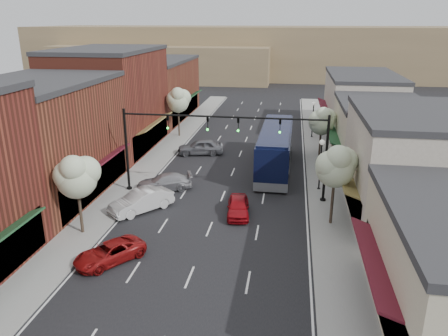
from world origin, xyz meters
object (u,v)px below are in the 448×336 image
at_px(signal_mast_right, 295,145).
at_px(tree_left_far, 178,100).
at_px(signal_mast_left, 154,139).
at_px(parked_car_a, 110,253).
at_px(tree_right_near, 336,165).
at_px(parked_car_c, 164,182).
at_px(tree_right_far, 322,120).
at_px(parked_car_d, 200,147).
at_px(red_hatchback, 238,207).
at_px(lamp_post_near, 321,156).
at_px(tree_left_near, 77,175).
at_px(lamp_post_far, 313,113).
at_px(coach_bus, 275,148).
at_px(parked_car_b, 141,201).

xyz_separation_m(signal_mast_right, tree_left_far, (-13.87, 17.95, -0.02)).
height_order(signal_mast_left, parked_car_a, signal_mast_left).
bearing_deg(tree_right_near, parked_car_c, 160.58).
bearing_deg(tree_right_far, parked_car_c, -140.15).
height_order(tree_right_far, parked_car_a, tree_right_far).
bearing_deg(parked_car_d, red_hatchback, 10.00).
xyz_separation_m(signal_mast_left, tree_left_far, (-2.63, 17.95, -0.02)).
bearing_deg(signal_mast_left, lamp_post_near, 10.56).
relative_size(signal_mast_left, tree_left_far, 1.34).
bearing_deg(tree_left_near, signal_mast_left, 71.90).
bearing_deg(lamp_post_far, tree_left_far, -172.70).
relative_size(tree_right_near, red_hatchback, 1.51).
height_order(lamp_post_far, red_hatchback, lamp_post_far).
bearing_deg(coach_bus, tree_left_far, 140.00).
xyz_separation_m(tree_left_far, lamp_post_far, (16.05, 2.06, -1.60)).
distance_m(coach_bus, parked_car_a, 20.68).
distance_m(lamp_post_far, red_hatchback, 24.31).
distance_m(signal_mast_left, tree_left_near, 8.48).
xyz_separation_m(tree_left_near, parked_car_a, (3.19, -3.04, -3.63)).
height_order(red_hatchback, parked_car_a, red_hatchback).
xyz_separation_m(red_hatchback, parked_car_a, (-6.73, -7.69, -0.08)).
height_order(tree_right_far, red_hatchback, tree_right_far).
xyz_separation_m(tree_left_far, parked_car_c, (3.13, -17.25, -3.93)).
bearing_deg(tree_right_far, tree_left_far, 160.13).
distance_m(tree_right_far, parked_car_c, 17.86).
height_order(tree_left_far, coach_bus, tree_left_far).
bearing_deg(tree_left_far, signal_mast_left, -81.65).
bearing_deg(parked_car_b, parked_car_a, -46.65).
xyz_separation_m(tree_left_far, lamp_post_near, (16.05, -15.44, -1.60)).
xyz_separation_m(tree_right_near, parked_car_c, (-13.47, 4.75, -3.77)).
relative_size(tree_right_near, parked_car_a, 1.39).
xyz_separation_m(tree_left_near, lamp_post_near, (16.05, 10.56, -1.22)).
height_order(coach_bus, parked_car_a, coach_bus).
bearing_deg(coach_bus, lamp_post_near, -51.15).
bearing_deg(signal_mast_right, tree_right_near, -56.09).
relative_size(coach_bus, parked_car_b, 2.67).
relative_size(parked_car_b, parked_car_d, 1.03).
distance_m(signal_mast_left, parked_car_a, 11.81).
distance_m(tree_right_near, tree_right_far, 16.01).
xyz_separation_m(coach_bus, parked_car_c, (-9.00, -6.81, -1.41)).
xyz_separation_m(tree_right_far, lamp_post_near, (-0.55, -9.44, -0.99)).
xyz_separation_m(lamp_post_near, lamp_post_far, (0.00, 17.50, 0.00)).
bearing_deg(tree_right_far, parked_car_b, -131.52).
relative_size(lamp_post_near, coach_bus, 0.34).
bearing_deg(tree_left_far, parked_car_d, -59.28).
distance_m(parked_car_a, parked_car_d, 22.23).
bearing_deg(lamp_post_near, parked_car_d, 144.30).
distance_m(tree_right_far, lamp_post_near, 9.51).
height_order(coach_bus, parked_car_c, coach_bus).
bearing_deg(parked_car_b, signal_mast_left, 129.48).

